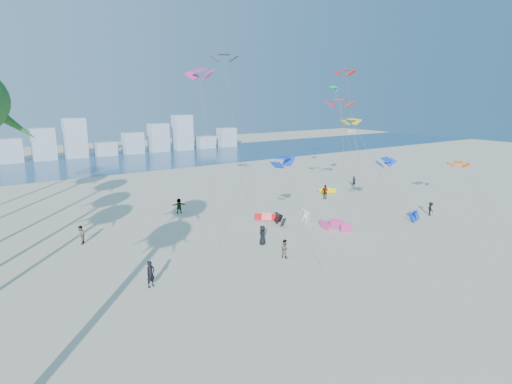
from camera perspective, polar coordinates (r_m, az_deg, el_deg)
ground at (r=28.40m, az=13.75°, el=-15.63°), size 220.00×220.00×0.00m
ocean at (r=91.41m, az=-21.83°, el=3.37°), size 220.00×220.00×0.00m
kitesurfer_near at (r=32.04m, az=-13.57°, el=-10.35°), size 0.82×0.68×1.92m
kitesurfer_mid at (r=36.60m, az=3.72°, el=-7.35°), size 0.79×0.90×1.58m
kitesurfers_far at (r=48.23m, az=0.51°, el=-2.30°), size 39.95×17.72×1.83m
grounded_kites at (r=47.52m, az=8.57°, el=-3.15°), size 17.30×17.05×1.04m
flying_kites at (r=50.81m, az=7.45°, el=12.00°), size 32.15×26.76×18.57m
distant_skyline at (r=100.54m, az=-23.90°, el=5.73°), size 85.00×3.00×8.40m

